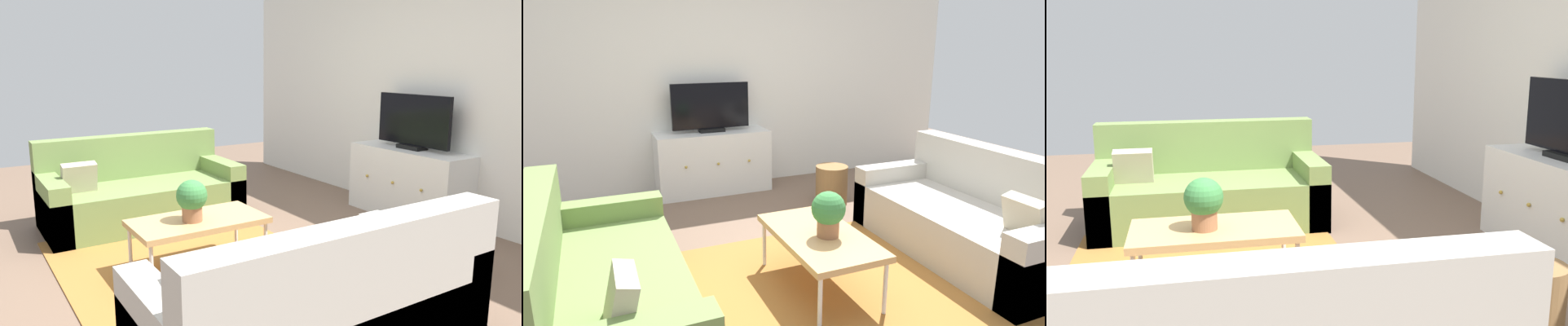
% 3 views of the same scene
% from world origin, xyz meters
% --- Properties ---
extents(ground_plane, '(10.00, 10.00, 0.00)m').
position_xyz_m(ground_plane, '(0.00, 0.00, 0.00)').
color(ground_plane, brown).
extents(wall_back, '(6.40, 0.12, 2.70)m').
position_xyz_m(wall_back, '(0.00, 2.55, 1.35)').
color(wall_back, silver).
rests_on(wall_back, ground_plane).
extents(area_rug, '(2.50, 1.90, 0.01)m').
position_xyz_m(area_rug, '(0.00, -0.15, 0.01)').
color(area_rug, '#9E662D').
rests_on(area_rug, ground_plane).
extents(couch_left_side, '(0.89, 1.86, 0.84)m').
position_xyz_m(couch_left_side, '(-1.44, -0.10, 0.27)').
color(couch_left_side, olive).
rests_on(couch_left_side, ground_plane).
extents(couch_right_side, '(0.89, 1.86, 0.84)m').
position_xyz_m(couch_right_side, '(1.44, -0.10, 0.27)').
color(couch_right_side, '#B2ADA3').
rests_on(couch_right_side, ground_plane).
extents(coffee_table, '(0.54, 0.99, 0.42)m').
position_xyz_m(coffee_table, '(0.02, -0.14, 0.38)').
color(coffee_table, tan).
rests_on(coffee_table, ground_plane).
extents(potted_plant, '(0.23, 0.23, 0.31)m').
position_xyz_m(potted_plant, '(0.05, -0.20, 0.59)').
color(potted_plant, '#936042').
rests_on(potted_plant, coffee_table).
extents(tv_console, '(1.28, 0.47, 0.71)m').
position_xyz_m(tv_console, '(-0.09, 2.27, 0.35)').
color(tv_console, white).
rests_on(tv_console, ground_plane).
extents(flat_screen_tv, '(0.88, 0.16, 0.55)m').
position_xyz_m(flat_screen_tv, '(-0.09, 2.29, 0.98)').
color(flat_screen_tv, black).
rests_on(flat_screen_tv, tv_console).
extents(wicker_basket, '(0.34, 0.34, 0.42)m').
position_xyz_m(wicker_basket, '(0.95, 1.36, 0.21)').
color(wicker_basket, olive).
rests_on(wicker_basket, ground_plane).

